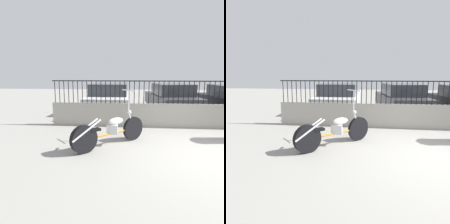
{
  "view_description": "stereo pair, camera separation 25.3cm",
  "coord_description": "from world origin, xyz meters",
  "views": [
    {
      "loc": [
        -1.89,
        -4.37,
        1.82
      ],
      "look_at": [
        -2.43,
        1.52,
        0.7
      ],
      "focal_mm": 32.0,
      "sensor_mm": 36.0,
      "label": 1
    },
    {
      "loc": [
        -1.64,
        -4.34,
        1.82
      ],
      "look_at": [
        -2.43,
        1.52,
        0.7
      ],
      "focal_mm": 32.0,
      "sensor_mm": 36.0,
      "label": 2
    }
  ],
  "objects": [
    {
      "name": "car_dark_grey",
      "position": [
        0.09,
        5.56,
        0.69
      ],
      "size": [
        2.18,
        4.36,
        1.38
      ],
      "rotation": [
        0.0,
        0.0,
        1.69
      ],
      "color": "black",
      "rests_on": "ground_plane"
    },
    {
      "name": "fence_railing",
      "position": [
        -0.0,
        2.58,
        1.34
      ],
      "size": [
        9.32,
        0.04,
        0.8
      ],
      "color": "black",
      "rests_on": "low_wall"
    },
    {
      "name": "car_white",
      "position": [
        -2.84,
        5.1,
        0.7
      ],
      "size": [
        1.88,
        4.29,
        1.4
      ],
      "rotation": [
        0.0,
        0.0,
        1.56
      ],
      "color": "black",
      "rests_on": "ground_plane"
    },
    {
      "name": "ground_plane",
      "position": [
        0.0,
        0.0,
        0.0
      ],
      "size": [
        40.0,
        40.0,
        0.0
      ],
      "primitive_type": "plane",
      "color": "gray"
    },
    {
      "name": "low_wall",
      "position": [
        0.0,
        2.58,
        0.41
      ],
      "size": [
        9.32,
        0.18,
        0.82
      ],
      "color": "#9E998E",
      "rests_on": "ground_plane"
    },
    {
      "name": "motorcycle_orange",
      "position": [
        -2.46,
        0.44,
        0.39
      ],
      "size": [
        1.74,
        1.62,
        1.43
      ],
      "rotation": [
        0.0,
        0.0,
        0.74
      ],
      "color": "black",
      "rests_on": "ground_plane"
    }
  ]
}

